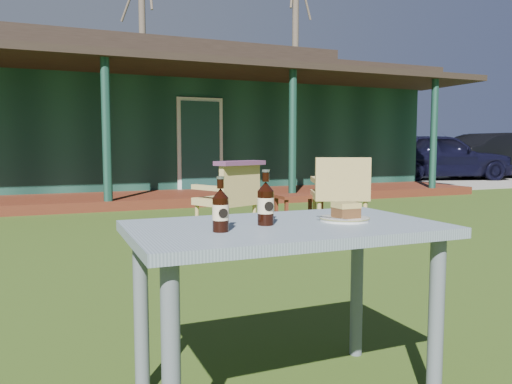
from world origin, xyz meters
name	(u,v)px	position (x,y,z in m)	size (l,w,h in m)	color
ground	(185,293)	(0.00, 0.00, 0.00)	(80.00, 80.00, 0.00)	#334916
pavilion	(86,122)	(0.00, 9.39, 1.61)	(15.80, 8.30, 3.45)	#15392D
gravel_strip	(449,179)	(10.50, 8.50, 0.01)	(9.00, 6.00, 0.02)	gray
tree_mid	(143,59)	(3.00, 18.50, 4.75)	(0.28, 0.28, 9.50)	brown
tree_right	(295,46)	(9.50, 17.00, 5.50)	(0.28, 0.28, 11.00)	brown
car_near	(439,156)	(10.14, 8.58, 0.72)	(1.70, 4.23, 1.44)	black
car_far	(500,156)	(12.71, 8.61, 0.72)	(1.52, 4.37, 1.44)	black
cafe_table	(285,249)	(0.00, -1.60, 0.62)	(1.20, 0.70, 0.72)	slate
plate	(344,219)	(0.26, -1.62, 0.73)	(0.20, 0.20, 0.01)	silver
cake_slice	(346,210)	(0.26, -1.62, 0.77)	(0.09, 0.09, 0.06)	#56351B
fork	(332,218)	(0.19, -1.63, 0.74)	(0.01, 0.14, 0.00)	silver
cola_bottle_near	(266,203)	(-0.08, -1.59, 0.81)	(0.06, 0.07, 0.21)	black
cola_bottle_far	(221,210)	(-0.29, -1.67, 0.80)	(0.06, 0.06, 0.20)	black
bottle_cap	(261,222)	(-0.08, -1.54, 0.72)	(0.03, 0.03, 0.01)	silver
armchair_left	(230,195)	(1.12, 2.19, 0.45)	(0.78, 0.76, 0.81)	tan
armchair_right	(340,189)	(2.48, 1.94, 0.50)	(0.85, 0.82, 0.89)	tan
floral_throw	(240,163)	(1.19, 2.04, 0.83)	(0.66, 0.21, 0.05)	#5F3356
side_table	(299,199)	(2.13, 2.39, 0.34)	(0.60, 0.40, 0.40)	#572415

